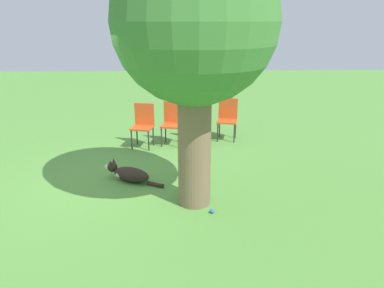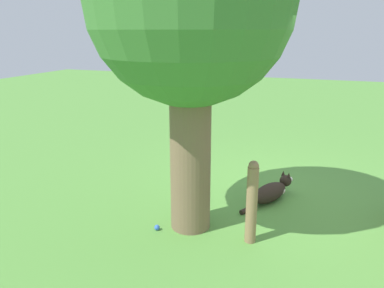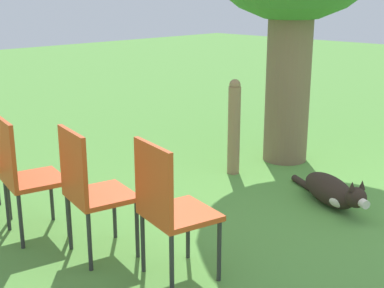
% 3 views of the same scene
% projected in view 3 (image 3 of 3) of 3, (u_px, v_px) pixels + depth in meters
% --- Properties ---
extents(ground_plane, '(30.00, 30.00, 0.00)m').
position_uv_depth(ground_plane, '(342.00, 200.00, 4.91)').
color(ground_plane, '#56933D').
extents(dog, '(0.61, 1.07, 0.35)m').
position_uv_depth(dog, '(333.00, 191.00, 4.75)').
color(dog, '#2D231C').
rests_on(dog, ground_plane).
extents(fence_post, '(0.13, 0.13, 1.00)m').
position_uv_depth(fence_post, '(234.00, 127.00, 5.51)').
color(fence_post, '#937551').
rests_on(fence_post, ground_plane).
extents(red_chair_0, '(0.51, 0.52, 0.95)m').
position_uv_depth(red_chair_0, '(168.00, 203.00, 3.41)').
color(red_chair_0, '#D14C1E').
rests_on(red_chair_0, ground_plane).
extents(red_chair_1, '(0.51, 0.52, 0.95)m').
position_uv_depth(red_chair_1, '(89.00, 185.00, 3.72)').
color(red_chair_1, '#D14C1E').
rests_on(red_chair_1, ground_plane).
extents(red_chair_2, '(0.51, 0.52, 0.95)m').
position_uv_depth(red_chair_2, '(22.00, 170.00, 4.04)').
color(red_chair_2, '#D14C1E').
rests_on(red_chair_2, ground_plane).
extents(tennis_ball, '(0.07, 0.07, 0.07)m').
position_uv_depth(tennis_ball, '(284.00, 146.00, 6.51)').
color(tennis_ball, blue).
rests_on(tennis_ball, ground_plane).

